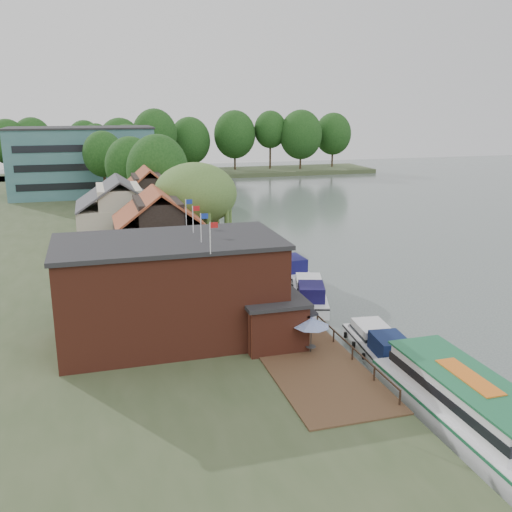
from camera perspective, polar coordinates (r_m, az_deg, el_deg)
ground at (r=47.29m, az=11.18°, el=-6.60°), size 260.00×260.00×0.00m
land_bank at (r=76.30m, az=-22.72°, el=1.16°), size 50.00×140.00×1.00m
quay_deck at (r=53.02m, az=-1.48°, el=-2.73°), size 6.00×50.00×0.10m
quay_rail at (r=54.06m, az=1.16°, el=-1.88°), size 0.20×49.00×1.00m
pub at (r=40.46m, az=-5.77°, el=-3.11°), size 20.00×11.00×7.30m
hotel_block at (r=109.35m, az=-16.97°, el=9.05°), size 25.40×12.40×12.30m
cottage_a at (r=54.51m, az=-9.72°, el=2.13°), size 8.60×7.60×8.50m
cottage_b at (r=64.06m, az=-13.45°, el=3.83°), size 9.60×8.60×8.50m
cottage_c at (r=73.18m, az=-10.70°, el=5.32°), size 7.60×7.60×8.50m
willow at (r=59.79m, az=-6.04°, el=4.33°), size 8.60×8.60×10.43m
umbrella_0 at (r=38.39m, az=5.53°, el=-7.88°), size 2.45×2.45×2.38m
umbrella_1 at (r=39.48m, az=4.56°, el=-7.19°), size 2.03×2.03×2.38m
umbrella_2 at (r=43.01m, az=1.82°, el=-5.26°), size 2.06×2.06×2.38m
umbrella_3 at (r=44.95m, az=1.70°, el=-4.35°), size 2.38×2.38×2.38m
umbrella_4 at (r=47.76m, az=0.69°, el=-3.17°), size 2.37×2.37×2.38m
umbrella_5 at (r=50.23m, az=0.60°, el=-2.25°), size 1.96×1.96×2.38m
cruiser_0 at (r=41.01m, az=12.21°, el=-8.40°), size 3.94×9.57×2.23m
cruiser_1 at (r=50.64m, az=5.40°, el=-3.51°), size 5.91×10.17×2.34m
cruiser_2 at (r=58.66m, az=2.80°, el=-0.80°), size 3.87×10.38×2.49m
cruiser_3 at (r=67.13m, az=-1.20°, el=1.30°), size 4.44×11.03×2.64m
tour_boat at (r=32.90m, az=21.05°, el=-14.22°), size 4.24×15.03×3.28m
swan at (r=36.65m, az=15.86°, el=-13.14°), size 0.44×0.44×0.44m
bank_tree_0 at (r=80.75m, az=-9.77°, el=7.60°), size 8.54×8.54×12.27m
bank_tree_1 at (r=88.33m, az=-12.39°, el=7.87°), size 7.48×7.48×11.62m
bank_tree_2 at (r=98.84m, az=-14.96°, el=8.55°), size 6.59×6.59×12.01m
bank_tree_3 at (r=116.41m, az=-11.91°, el=9.70°), size 6.56×6.56×12.36m
bank_tree_4 at (r=126.32m, az=-12.71°, el=10.01°), size 8.91×8.91×12.19m
bank_tree_5 at (r=131.98m, az=-15.60°, el=10.03°), size 6.05×6.05×12.21m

